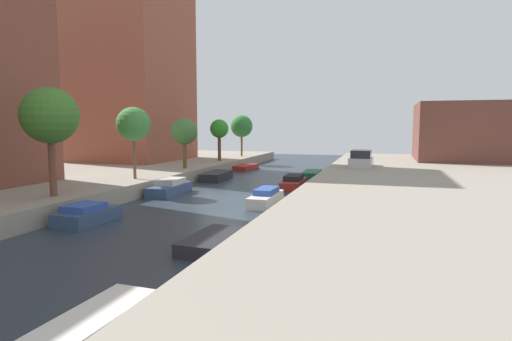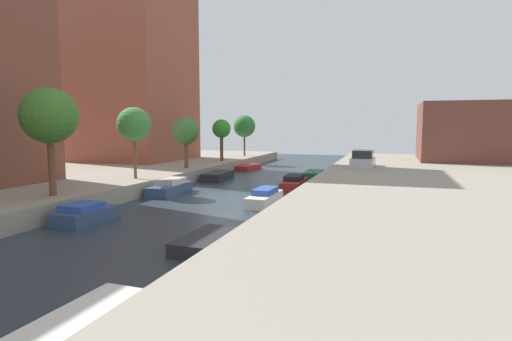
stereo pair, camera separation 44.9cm
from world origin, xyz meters
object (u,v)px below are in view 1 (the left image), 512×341
object	(u,v)px
moored_boat_left_2	(170,188)
moored_boat_right_3	(293,183)
street_tree_1	(50,116)
moored_boat_right_4	(312,174)
moored_boat_right_1	(214,242)
moored_boat_left_1	(87,215)
moored_boat_left_3	(217,176)
street_tree_4	(219,129)
parked_car	(361,160)
low_block_right	(466,132)
street_tree_3	(184,132)
moored_boat_left_4	(246,167)
apartment_tower_far	(130,46)
moored_boat_right_0	(76,335)
street_tree_5	(242,126)
street_tree_2	(133,124)

from	to	relation	value
moored_boat_left_2	moored_boat_right_3	bearing A→B (deg)	35.76
street_tree_1	moored_boat_right_3	size ratio (longest dim) A/B	1.30
street_tree_1	moored_boat_right_4	distance (m)	23.11
moored_boat_right_1	moored_boat_right_3	size ratio (longest dim) A/B	0.79
moored_boat_left_1	moored_boat_left_3	distance (m)	16.75
street_tree_4	moored_boat_right_3	xyz separation A→B (m)	(9.97, -10.01, -3.83)
parked_car	low_block_right	bearing A→B (deg)	46.41
low_block_right	moored_boat_left_2	distance (m)	32.47
moored_boat_left_2	moored_boat_right_1	xyz separation A→B (m)	(7.71, -10.73, -0.19)
moored_boat_left_2	moored_boat_left_3	distance (m)	8.04
moored_boat_right_1	moored_boat_right_4	bearing A→B (deg)	90.40
moored_boat_left_1	street_tree_1	bearing A→B (deg)	159.35
street_tree_3	moored_boat_left_1	world-z (taller)	street_tree_3
street_tree_1	moored_boat_left_1	world-z (taller)	street_tree_1
moored_boat_left_4	moored_boat_right_1	world-z (taller)	moored_boat_right_1
apartment_tower_far	moored_boat_right_0	distance (m)	39.82
low_block_right	moored_boat_right_1	world-z (taller)	low_block_right
moored_boat_left_4	moored_boat_right_1	bearing A→B (deg)	-73.99
street_tree_5	low_block_right	bearing A→B (deg)	2.75
parked_car	street_tree_1	bearing A→B (deg)	-125.07
low_block_right	street_tree_5	bearing A→B (deg)	-177.25
moored_boat_right_0	apartment_tower_far	bearing A→B (deg)	121.41
parked_car	moored_boat_left_3	bearing A→B (deg)	-157.22
apartment_tower_far	street_tree_2	bearing A→B (deg)	-56.52
moored_boat_left_4	street_tree_2	bearing A→B (deg)	-98.18
moored_boat_left_2	moored_boat_left_4	world-z (taller)	moored_boat_left_2
apartment_tower_far	street_tree_4	bearing A→B (deg)	7.62
street_tree_3	moored_boat_right_3	size ratio (longest dim) A/B	1.00
moored_boat_right_3	moored_boat_right_4	world-z (taller)	moored_boat_right_3
low_block_right	moored_boat_right_1	size ratio (longest dim) A/B	2.97
low_block_right	moored_boat_left_3	world-z (taller)	low_block_right
moored_boat_right_4	street_tree_1	bearing A→B (deg)	-116.63
apartment_tower_far	street_tree_1	distance (m)	24.90
street_tree_1	street_tree_4	world-z (taller)	street_tree_1
moored_boat_left_1	moored_boat_left_3	world-z (taller)	moored_boat_left_1
street_tree_2	moored_boat_right_0	distance (m)	21.18
moored_boat_left_1	moored_boat_left_2	distance (m)	8.72
moored_boat_right_3	moored_boat_right_4	bearing A→B (deg)	88.76
low_block_right	street_tree_4	bearing A→B (deg)	-161.38
moored_boat_right_0	moored_boat_right_1	size ratio (longest dim) A/B	1.30
moored_boat_left_3	moored_boat_right_4	world-z (taller)	moored_boat_left_3
moored_boat_left_2	moored_boat_right_0	distance (m)	19.71
street_tree_2	street_tree_5	world-z (taller)	street_tree_2
apartment_tower_far	low_block_right	distance (m)	36.42
street_tree_4	street_tree_5	size ratio (longest dim) A/B	0.88
low_block_right	street_tree_2	world-z (taller)	low_block_right
street_tree_4	apartment_tower_far	bearing A→B (deg)	-172.38
street_tree_2	moored_boat_right_0	bearing A→B (deg)	-60.30
apartment_tower_far	street_tree_5	size ratio (longest dim) A/B	4.87
apartment_tower_far	moored_boat_right_0	xyz separation A→B (m)	(19.67, -32.22, -12.67)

